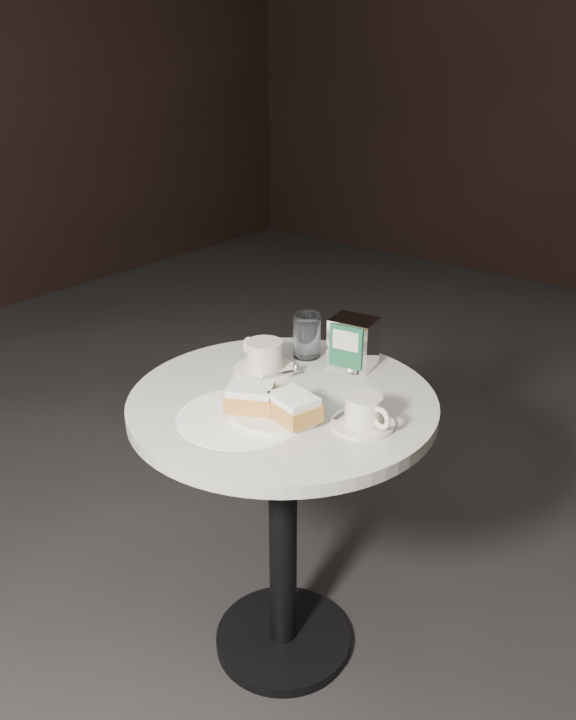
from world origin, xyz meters
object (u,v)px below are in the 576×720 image
Objects in this scene: water_glass_right at (358,351)px; napkin_dispenser at (353,343)px; water_glass_left at (307,336)px; coffee_cup_right at (364,413)px; beignet_plate at (274,406)px; coffee_cup_left at (264,358)px; cafe_table at (283,471)px.

napkin_dispenser reaches higher than water_glass_right.
napkin_dispenser is (-0.02, 0.01, 0.01)m from water_glass_right.
water_glass_left is 0.13m from napkin_dispenser.
water_glass_right is (-0.16, 0.22, 0.02)m from coffee_cup_right.
coffee_cup_left reaches higher than beignet_plate.
water_glass_right reaches higher than beignet_plate.
coffee_cup_left is 1.57× the size of water_glass_left.
water_glass_right is 0.03m from napkin_dispenser.
coffee_cup_left is at bearing 135.48° from beignet_plate.
cafe_table is 0.27m from coffee_cup_left.
water_glass_right is (0.05, 0.23, 0.25)m from cafe_table.
cafe_table is at bearing -102.44° from water_glass_right.
beignet_plate is 0.31m from water_glass_right.
coffee_cup_right is at bearing 26.97° from beignet_plate.
napkin_dispenser reaches higher than cafe_table.
napkin_dispenser is at bearing 155.06° from water_glass_right.
coffee_cup_left is at bearing -100.69° from water_glass_left.
napkin_dispenser is (0.03, 0.24, 0.26)m from cafe_table.
coffee_cup_left is 0.14m from water_glass_left.
coffee_cup_left is at bearing -138.91° from water_glass_right.
water_glass_left reaches higher than beignet_plate.
water_glass_right is at bearing 77.56° from cafe_table.
napkin_dispenser is (-0.01, 0.32, 0.04)m from beignet_plate.
beignet_plate is at bearing -32.53° from coffee_cup_left.
beignet_plate is 0.33m from water_glass_left.
water_glass_right is 0.81× the size of napkin_dispenser.
coffee_cup_right is 1.60× the size of water_glass_right.
water_glass_left reaches higher than cafe_table.
water_glass_left is at bearing -178.65° from napkin_dispenser.
water_glass_left is 0.15m from water_glass_right.
coffee_cup_right reaches higher than beignet_plate.
beignet_plate is 1.33× the size of coffee_cup_left.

